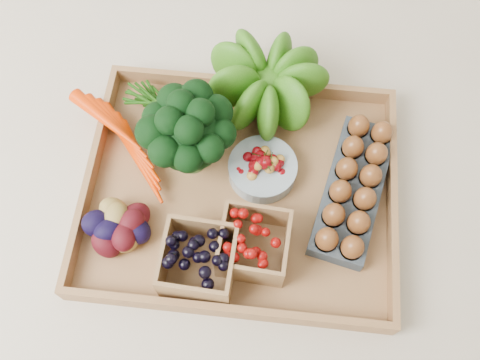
# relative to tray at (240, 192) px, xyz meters

# --- Properties ---
(ground) EXTENTS (4.00, 4.00, 0.00)m
(ground) POSITION_rel_tray_xyz_m (0.00, 0.00, -0.01)
(ground) COLOR beige
(ground) RESTS_ON ground
(tray) EXTENTS (0.55, 0.45, 0.01)m
(tray) POSITION_rel_tray_xyz_m (0.00, 0.00, 0.00)
(tray) COLOR #9C6E41
(tray) RESTS_ON ground
(carrots) EXTENTS (0.19, 0.14, 0.05)m
(carrots) POSITION_rel_tray_xyz_m (-0.21, 0.06, 0.03)
(carrots) COLOR #F23400
(carrots) RESTS_ON tray
(lettuce) EXTENTS (0.15, 0.15, 0.15)m
(lettuce) POSITION_rel_tray_xyz_m (0.03, 0.19, 0.08)
(lettuce) COLOR #1E550D
(lettuce) RESTS_ON tray
(broccoli) EXTENTS (0.17, 0.17, 0.13)m
(broccoli) POSITION_rel_tray_xyz_m (-0.09, 0.05, 0.07)
(broccoli) COLOR black
(broccoli) RESTS_ON tray
(cherry_bowl) EXTENTS (0.12, 0.12, 0.03)m
(cherry_bowl) POSITION_rel_tray_xyz_m (0.04, 0.04, 0.02)
(cherry_bowl) COLOR #8C9EA5
(cherry_bowl) RESTS_ON tray
(egg_carton) EXTENTS (0.15, 0.29, 0.03)m
(egg_carton) POSITION_rel_tray_xyz_m (0.20, 0.02, 0.02)
(egg_carton) COLOR #373F46
(egg_carton) RESTS_ON tray
(potatoes) EXTENTS (0.13, 0.13, 0.08)m
(potatoes) POSITION_rel_tray_xyz_m (-0.19, -0.10, 0.05)
(potatoes) COLOR #38090E
(potatoes) RESTS_ON tray
(punnet_blackberry) EXTENTS (0.12, 0.12, 0.08)m
(punnet_blackberry) POSITION_rel_tray_xyz_m (-0.05, -0.15, 0.05)
(punnet_blackberry) COLOR black
(punnet_blackberry) RESTS_ON tray
(punnet_raspberry) EXTENTS (0.12, 0.12, 0.08)m
(punnet_raspberry) POSITION_rel_tray_xyz_m (0.03, -0.11, 0.05)
(punnet_raspberry) COLOR #700605
(punnet_raspberry) RESTS_ON tray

